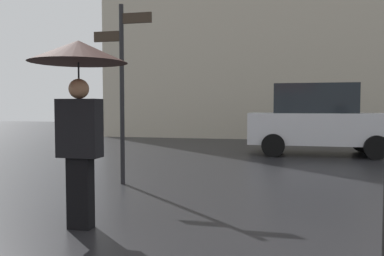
# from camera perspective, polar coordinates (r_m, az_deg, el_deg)

# --- Properties ---
(pedestrian_with_umbrella) EXTENTS (1.09, 1.09, 2.13)m
(pedestrian_with_umbrella) POSITION_cam_1_polar(r_m,az_deg,el_deg) (4.56, -16.32, 6.96)
(pedestrian_with_umbrella) COLOR black
(pedestrian_with_umbrella) RESTS_ON ground
(parked_car_left) EXTENTS (4.08, 1.91, 2.04)m
(parked_car_left) POSITION_cam_1_polar(r_m,az_deg,el_deg) (11.84, 18.06, 1.20)
(parked_car_left) COLOR silver
(parked_car_left) RESTS_ON ground
(street_signpost) EXTENTS (1.08, 0.08, 3.19)m
(street_signpost) POSITION_cam_1_polar(r_m,az_deg,el_deg) (7.05, -10.24, 7.46)
(street_signpost) COLOR black
(street_signpost) RESTS_ON ground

